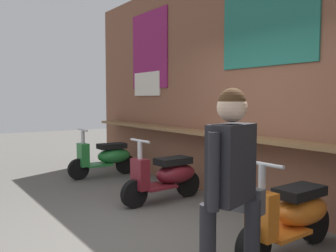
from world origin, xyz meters
The scene contains 6 objects.
ground_plane centered at (0.00, 0.00, 0.00)m, with size 28.44×28.44×0.00m, color #56544F.
market_stall_facade centered at (0.00, 2.02, 1.83)m, with size 10.16×0.61×3.66m.
scooter_green centered at (-3.32, 1.08, 0.39)m, with size 0.46×1.40×0.97m.
scooter_maroon centered at (-1.16, 1.08, 0.39)m, with size 0.47×1.40×0.97m.
scooter_orange centered at (1.08, 1.08, 0.39)m, with size 0.46×1.40×0.97m.
shopper_with_handbag centered at (1.45, -0.12, 0.98)m, with size 0.40×0.65×1.62m.
Camera 1 is at (3.33, -1.97, 1.54)m, focal length 39.02 mm.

